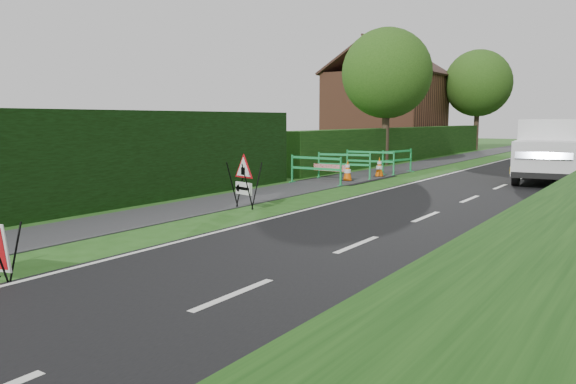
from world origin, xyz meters
The scene contains 17 objects.
ground centered at (0.00, 0.00, 0.00)m, with size 120.00×120.00×0.00m, color #224E16.
footpath centered at (-3.00, 35.00, 0.01)m, with size 2.00×90.00×0.02m, color #2D2D30.
hedge_west_near centered at (-5.00, 0.00, 0.00)m, with size 1.10×18.00×2.50m, color black.
hedge_west_far centered at (-5.00, 22.00, 0.00)m, with size 1.00×24.00×1.80m, color #14380F.
house_west centered at (-10.00, 30.00, 2.90)m, with size 7.50×7.40×7.88m.
tree_nw centered at (-4.60, 18.00, 4.48)m, with size 4.40×4.40×6.70m.
tree_fw centered at (-4.60, 34.00, 4.83)m, with size 4.80×4.80×7.24m.
triangle_sign centered at (-1.82, 3.13, 0.82)m, with size 0.97×0.97×1.17m.
works_van centered at (3.50, 14.04, 1.20)m, with size 2.50×5.16×2.27m.
traffic_cone_3 centered at (-2.61, 10.28, 0.39)m, with size 0.38×0.38×0.79m.
traffic_cone_4 centered at (-2.29, 12.32, 0.39)m, with size 0.38×0.38×0.79m.
ped_barrier_0 centered at (-3.08, 8.80, 0.63)m, with size 2.07×0.38×1.00m.
ped_barrier_1 centered at (-3.13, 10.97, 0.63)m, with size 2.08×0.84×1.00m.
ped_barrier_2 centered at (-3.05, 13.05, 0.63)m, with size 2.09×0.60×1.00m.
ped_barrier_3 centered at (-2.32, 14.15, 0.63)m, with size 0.78×2.09×1.00m.
redwhite_plank centered at (-3.40, 10.40, 0.00)m, with size 1.50×0.04×0.25m, color red.
hatchback_car centered at (1.32, 24.16, 0.66)m, with size 1.55×3.85×1.31m, color silver.
Camera 1 is at (7.00, -7.93, 2.27)m, focal length 35.00 mm.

